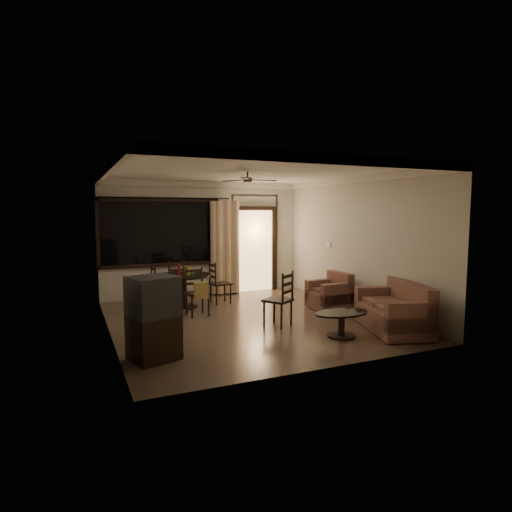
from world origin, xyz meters
name	(u,v)px	position (x,y,z in m)	size (l,w,h in m)	color
ground	(248,320)	(0.00, 0.00, 0.00)	(5.50, 5.50, 0.00)	#7F6651
room_shell	(242,222)	(0.59, 1.77, 1.83)	(5.50, 6.70, 5.50)	beige
dining_table	(184,281)	(-0.83, 1.58, 0.57)	(1.15, 1.15, 0.94)	black
dining_chair_west	(145,298)	(-1.67, 1.53, 0.28)	(0.44, 0.44, 0.95)	black
dining_chair_east	(220,291)	(0.00, 1.63, 0.28)	(0.44, 0.44, 0.95)	black
dining_chair_south	(198,301)	(-0.78, 0.72, 0.31)	(0.44, 0.50, 0.95)	black
dining_chair_north	(175,289)	(-0.88, 2.29, 0.28)	(0.44, 0.44, 0.95)	black
tv_cabinet	(154,318)	(-2.04, -1.47, 0.59)	(0.75, 0.72, 1.18)	black
sofa	(396,312)	(2.07, -1.70, 0.33)	(1.26, 1.73, 0.83)	#482621
armchair	(331,294)	(1.99, 0.18, 0.31)	(0.78, 0.78, 0.76)	#482621
coffee_table	(342,320)	(1.00, -1.63, 0.28)	(0.95, 0.57, 0.42)	black
side_chair	(278,310)	(0.34, -0.62, 0.30)	(0.61, 0.61, 1.00)	black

